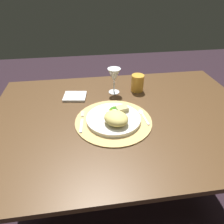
# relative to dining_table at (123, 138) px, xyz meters

# --- Properties ---
(ground_plane) EXTENTS (6.00, 6.00, 0.00)m
(ground_plane) POSITION_rel_dining_table_xyz_m (0.00, 0.00, -0.56)
(ground_plane) COLOR black
(dining_table) EXTENTS (1.34, 0.93, 0.71)m
(dining_table) POSITION_rel_dining_table_xyz_m (0.00, 0.00, 0.00)
(dining_table) COLOR #4A311A
(dining_table) RESTS_ON ground
(placemat) EXTENTS (0.37, 0.37, 0.01)m
(placemat) POSITION_rel_dining_table_xyz_m (-0.06, -0.05, 0.16)
(placemat) COLOR tan
(placemat) RESTS_ON dining_table
(dinner_plate) EXTENTS (0.26, 0.26, 0.02)m
(dinner_plate) POSITION_rel_dining_table_xyz_m (-0.06, -0.05, 0.17)
(dinner_plate) COLOR silver
(dinner_plate) RESTS_ON placemat
(pasta_serving) EXTENTS (0.15, 0.15, 0.05)m
(pasta_serving) POSITION_rel_dining_table_xyz_m (-0.06, -0.09, 0.20)
(pasta_serving) COLOR #DDC96C
(pasta_serving) RESTS_ON dinner_plate
(salad_greens) EXTENTS (0.08, 0.09, 0.03)m
(salad_greens) POSITION_rel_dining_table_xyz_m (-0.06, -0.01, 0.19)
(salad_greens) COLOR #4B6912
(salad_greens) RESTS_ON dinner_plate
(bread_piece) EXTENTS (0.06, 0.06, 0.02)m
(bread_piece) POSITION_rel_dining_table_xyz_m (-0.01, 0.00, 0.19)
(bread_piece) COLOR tan
(bread_piece) RESTS_ON dinner_plate
(fork) EXTENTS (0.03, 0.17, 0.00)m
(fork) POSITION_rel_dining_table_xyz_m (-0.21, -0.05, 0.16)
(fork) COLOR silver
(fork) RESTS_ON placemat
(spoon) EXTENTS (0.03, 0.13, 0.01)m
(spoon) POSITION_rel_dining_table_xyz_m (0.09, -0.02, 0.16)
(spoon) COLOR silver
(spoon) RESTS_ON placemat
(napkin) EXTENTS (0.14, 0.12, 0.01)m
(napkin) POSITION_rel_dining_table_xyz_m (-0.24, 0.21, 0.16)
(napkin) COLOR white
(napkin) RESTS_ON dining_table
(wine_glass) EXTENTS (0.07, 0.07, 0.15)m
(wine_glass) POSITION_rel_dining_table_xyz_m (-0.02, 0.23, 0.26)
(wine_glass) COLOR silver
(wine_glass) RESTS_ON dining_table
(amber_tumbler) EXTENTS (0.07, 0.07, 0.10)m
(amber_tumbler) POSITION_rel_dining_table_xyz_m (0.12, 0.24, 0.20)
(amber_tumbler) COLOR gold
(amber_tumbler) RESTS_ON dining_table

